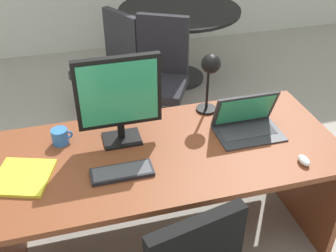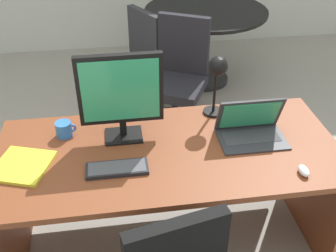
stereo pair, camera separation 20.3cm
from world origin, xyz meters
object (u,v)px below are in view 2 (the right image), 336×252
(laptop, at_px, (250,125))
(meeting_table, at_px, (205,28))
(coffee_mug, at_px, (64,129))
(meeting_chair_far, at_px, (132,73))
(desk_lamp, at_px, (217,74))
(book, at_px, (22,166))
(keyboard, at_px, (117,169))
(mouse, at_px, (304,171))
(desk, at_px, (168,174))
(monitor, at_px, (121,93))
(meeting_chair_near, at_px, (178,86))

(laptop, relative_size, meeting_table, 0.30)
(coffee_mug, xyz_separation_m, meeting_chair_far, (0.46, 1.48, -0.44))
(laptop, distance_m, desk_lamp, 0.34)
(book, bearing_deg, keyboard, -11.40)
(coffee_mug, height_order, meeting_chair_far, meeting_chair_far)
(mouse, bearing_deg, coffee_mug, 156.97)
(coffee_mug, bearing_deg, book, -128.36)
(keyboard, distance_m, book, 0.47)
(desk, xyz_separation_m, book, (-0.74, -0.09, 0.23))
(keyboard, bearing_deg, coffee_mug, 128.81)
(book, bearing_deg, coffee_mug, 51.64)
(keyboard, bearing_deg, meeting_table, 66.96)
(desk, height_order, mouse, mouse)
(laptop, bearing_deg, desk, -178.96)
(monitor, bearing_deg, keyboard, -99.82)
(desk_lamp, xyz_separation_m, meeting_table, (0.37, 1.83, -0.44))
(laptop, relative_size, book, 1.08)
(desk_lamp, xyz_separation_m, meeting_chair_far, (-0.40, 1.40, -0.66))
(meeting_chair_near, distance_m, meeting_chair_far, 0.51)
(desk, height_order, meeting_table, meeting_table)
(desk_lamp, distance_m, meeting_table, 1.92)
(mouse, height_order, meeting_chair_near, meeting_chair_near)
(keyboard, xyz_separation_m, meeting_table, (0.96, 2.25, -0.18))
(monitor, height_order, laptop, monitor)
(desk_lamp, height_order, meeting_chair_near, desk_lamp)
(monitor, distance_m, meeting_chair_far, 1.68)
(desk, relative_size, book, 5.44)
(keyboard, bearing_deg, book, 168.60)
(mouse, height_order, book, mouse)
(meeting_chair_near, relative_size, meeting_chair_far, 1.05)
(monitor, xyz_separation_m, keyboard, (-0.05, -0.28, -0.26))
(book, distance_m, meeting_table, 2.59)
(keyboard, xyz_separation_m, coffee_mug, (-0.27, 0.34, 0.03))
(desk_lamp, distance_m, meeting_chair_far, 1.60)
(book, bearing_deg, mouse, -10.49)
(desk, bearing_deg, meeting_table, 71.77)
(desk_lamp, distance_m, book, 1.13)
(desk_lamp, bearing_deg, book, -162.72)
(coffee_mug, distance_m, meeting_chair_near, 1.45)
(keyboard, distance_m, coffee_mug, 0.43)
(keyboard, relative_size, meeting_table, 0.25)
(meeting_chair_near, bearing_deg, keyboard, -110.58)
(desk, distance_m, meeting_table, 2.18)
(keyboard, height_order, meeting_table, same)
(monitor, height_order, meeting_chair_far, monitor)
(keyboard, height_order, coffee_mug, coffee_mug)
(keyboard, bearing_deg, desk, 33.44)
(monitor, bearing_deg, meeting_chair_far, 84.88)
(mouse, distance_m, meeting_chair_far, 2.13)
(mouse, bearing_deg, keyboard, 169.99)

